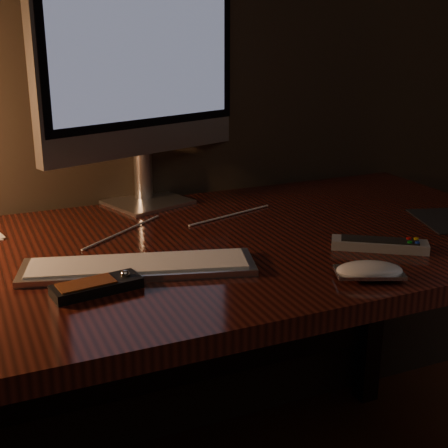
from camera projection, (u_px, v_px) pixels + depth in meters
name	position (u px, v px, depth m)	size (l,w,h in m)	color
desk	(172.00, 291.00, 1.37)	(1.60, 0.75, 0.75)	#3F140E
monitor	(143.00, 61.00, 1.46)	(0.55, 0.22, 0.59)	silver
keyboard	(138.00, 266.00, 1.15)	(0.43, 0.12, 0.02)	silver
mouse	(369.00, 273.00, 1.11)	(0.12, 0.06, 0.02)	white
media_remote	(97.00, 286.00, 1.06)	(0.16, 0.07, 0.03)	black
tv_remote	(379.00, 244.00, 1.25)	(0.18, 0.15, 0.02)	gray
cable	(180.00, 225.00, 1.40)	(0.00, 0.00, 0.51)	white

